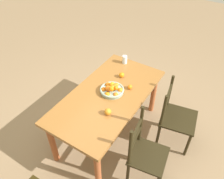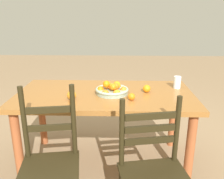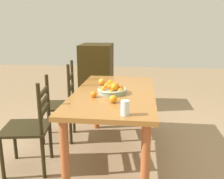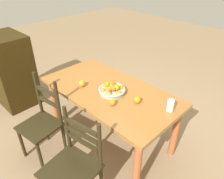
{
  "view_description": "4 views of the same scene",
  "coord_description": "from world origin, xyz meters",
  "views": [
    {
      "loc": [
        1.71,
        1.14,
        2.64
      ],
      "look_at": [
        -0.07,
        0.02,
        0.78
      ],
      "focal_mm": 36.38,
      "sensor_mm": 36.0,
      "label": 1
    },
    {
      "loc": [
        -0.13,
        2.1,
        1.46
      ],
      "look_at": [
        -0.07,
        0.02,
        0.78
      ],
      "focal_mm": 38.55,
      "sensor_mm": 36.0,
      "label": 2
    },
    {
      "loc": [
        -2.58,
        -0.29,
        1.44
      ],
      "look_at": [
        -0.07,
        0.02,
        0.78
      ],
      "focal_mm": 40.8,
      "sensor_mm": 36.0,
      "label": 3
    },
    {
      "loc": [
        -1.47,
        1.4,
        2.02
      ],
      "look_at": [
        -0.07,
        0.02,
        0.78
      ],
      "focal_mm": 33.74,
      "sensor_mm": 36.0,
      "label": 4
    }
  ],
  "objects": [
    {
      "name": "ground_plane",
      "position": [
        0.0,
        0.0,
        0.0
      ],
      "size": [
        12.0,
        12.0,
        0.0
      ],
      "primitive_type": "plane",
      "color": "#917555"
    },
    {
      "name": "chair_by_cabinet",
      "position": [
        0.34,
        0.71,
        0.45
      ],
      "size": [
        0.45,
        0.45,
        0.99
      ],
      "rotation": [
        0.0,
        0.0,
        3.29
      ],
      "color": "black",
      "rests_on": "ground"
    },
    {
      "name": "fruit_bowl",
      "position": [
        -0.07,
        0.02,
        0.78
      ],
      "size": [
        0.3,
        0.3,
        0.13
      ],
      "color": "#94AA96",
      "rests_on": "dining_table"
    },
    {
      "name": "orange_loose_2",
      "position": [
        -0.39,
        -0.03,
        0.77
      ],
      "size": [
        0.07,
        0.07,
        0.07
      ],
      "primitive_type": "sphere",
      "color": "orange",
      "rests_on": "dining_table"
    },
    {
      "name": "orange_loose_0",
      "position": [
        -0.24,
        0.18,
        0.77
      ],
      "size": [
        0.06,
        0.06,
        0.06
      ],
      "primitive_type": "sphere",
      "color": "orange",
      "rests_on": "dining_table"
    },
    {
      "name": "orange_loose_1",
      "position": [
        0.27,
        0.18,
        0.77
      ],
      "size": [
        0.08,
        0.08,
        0.08
      ],
      "primitive_type": "sphere",
      "color": "orange",
      "rests_on": "dining_table"
    },
    {
      "name": "dining_table",
      "position": [
        0.0,
        0.0,
        0.64
      ],
      "size": [
        1.63,
        0.84,
        0.74
      ],
      "color": "#9C632D",
      "rests_on": "ground"
    },
    {
      "name": "drinking_glass",
      "position": [
        -0.7,
        -0.16,
        0.8
      ],
      "size": [
        0.07,
        0.07,
        0.12
      ],
      "primitive_type": "cylinder",
      "color": "silver",
      "rests_on": "dining_table"
    },
    {
      "name": "chair_near_window",
      "position": [
        -0.36,
        0.79,
        0.45
      ],
      "size": [
        0.51,
        0.51,
        0.93
      ],
      "rotation": [
        0.0,
        0.0,
        3.32
      ],
      "color": "black",
      "rests_on": "ground"
    }
  ]
}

